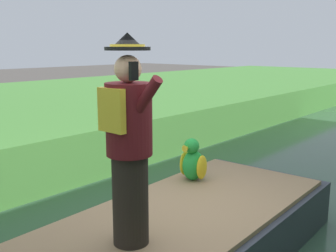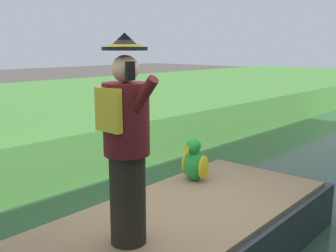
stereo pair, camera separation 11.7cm
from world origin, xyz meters
The scene contains 3 objects.
boat centered at (0.00, 0.01, 0.40)m, with size 1.94×4.26×0.61m.
person_pirate centered at (0.10, -0.85, 1.64)m, with size 0.61×0.42×1.85m.
parrot_plush centered at (-0.54, 0.88, 0.95)m, with size 0.36×0.34×0.57m.
Camera 1 is at (2.54, -3.14, 2.45)m, focal length 42.75 mm.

